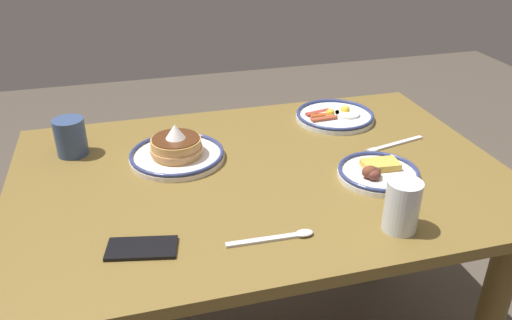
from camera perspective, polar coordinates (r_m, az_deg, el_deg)
dining_table at (r=1.43m, az=0.52°, el=-5.88°), size 1.29×0.87×0.74m
plate_near_main at (r=1.42m, az=-8.78°, el=0.97°), size 0.26×0.26×0.10m
plate_center_pancakes at (r=1.68m, az=8.73°, el=4.87°), size 0.25×0.25×0.04m
plate_far_companion at (r=1.36m, az=13.36°, el=-1.34°), size 0.21×0.21×0.05m
coffee_mug at (r=1.51m, az=-19.89°, el=2.50°), size 0.09×0.12×0.10m
drinking_glass at (r=1.15m, az=15.84°, el=-5.16°), size 0.08×0.08×0.12m
cell_phone at (r=1.10m, az=-12.54°, el=-9.52°), size 0.16×0.10×0.01m
fork_near at (r=1.55m, az=15.10°, el=1.70°), size 0.20×0.06×0.01m
tea_spoon at (r=1.11m, az=2.97°, el=-8.49°), size 0.19×0.03×0.01m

